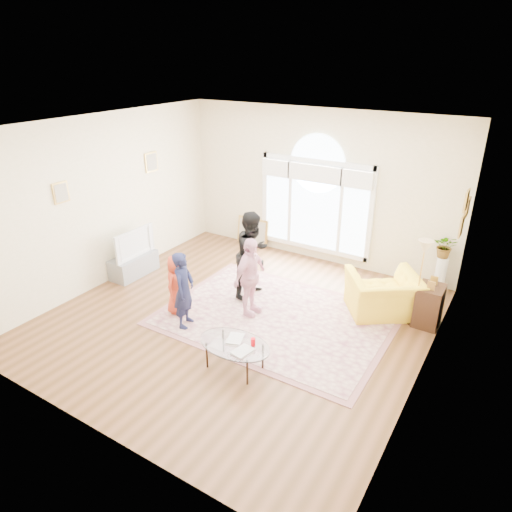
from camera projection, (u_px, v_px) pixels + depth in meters
The scene contains 17 objects.
ground at pixel (238, 318), 7.82m from camera, with size 6.00×6.00×0.00m, color #533519.
room_shell at pixel (314, 191), 9.37m from camera, with size 6.00×6.00×6.00m.
area_rug at pixel (276, 318), 7.83m from camera, with size 3.60×2.60×0.02m, color beige.
rug_border at pixel (276, 318), 7.83m from camera, with size 3.80×2.80×0.01m, color #955E5E.
tv_console at pixel (134, 265), 9.28m from camera, with size 0.45×1.00×0.42m, color gray.
television at pixel (131, 243), 9.08m from camera, with size 0.17×1.00×0.57m.
coffee_table at pixel (235, 345), 6.44m from camera, with size 1.11×0.72×0.54m.
armchair at pixel (383, 295), 7.82m from camera, with size 1.14×1.00×0.74m, color yellow.
side_cabinet at pixel (429, 306), 7.53m from camera, with size 0.40×0.50×0.70m, color black.
floor_lamp at pixel (424, 254), 7.16m from camera, with size 0.27×0.27×1.51m.
plant_pedestal at pixel (440, 274), 8.58m from camera, with size 0.20×0.20×0.70m, color white.
potted_plant at pixel (446, 246), 8.35m from camera, with size 0.41×0.35×0.45m, color #33722D.
leaning_picture at pixel (253, 245), 10.80m from camera, with size 0.80×0.05×0.62m, color tan.
child_red at pixel (177, 284), 7.79m from camera, with size 0.52×0.34×1.07m, color red.
child_navy at pixel (184, 290), 7.35m from camera, with size 0.48×0.31×1.31m, color #171A3A.
child_black at pixel (253, 255), 8.24m from camera, with size 0.79×0.61×1.62m, color black.
child_pink at pixel (250, 277), 7.67m from camera, with size 0.82×0.34×1.39m, color #EFAAC1.
Camera 1 is at (3.77, -5.54, 4.20)m, focal length 32.00 mm.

